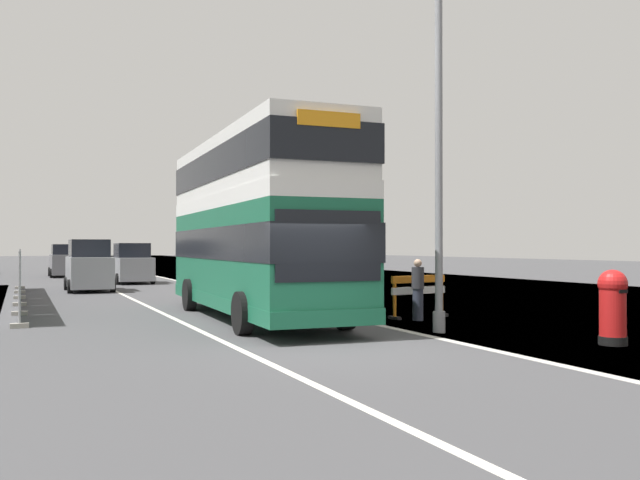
% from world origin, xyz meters
% --- Properties ---
extents(ground, '(140.00, 280.00, 0.10)m').
position_xyz_m(ground, '(0.62, 0.11, -0.05)').
color(ground, '#424244').
extents(double_decker_bus, '(3.14, 11.10, 5.04)m').
position_xyz_m(double_decker_bus, '(0.63, 6.32, 2.68)').
color(double_decker_bus, '#196042').
rests_on(double_decker_bus, ground).
extents(lamppost_foreground, '(0.29, 0.70, 9.18)m').
position_xyz_m(lamppost_foreground, '(3.59, 1.55, 4.35)').
color(lamppost_foreground, gray).
rests_on(lamppost_foreground, ground).
extents(red_pillar_postbox, '(0.59, 0.59, 1.56)m').
position_xyz_m(red_pillar_postbox, '(5.74, -1.60, 0.85)').
color(red_pillar_postbox, black).
rests_on(red_pillar_postbox, ground).
extents(roadworks_barrier, '(1.91, 0.69, 1.20)m').
position_xyz_m(roadworks_barrier, '(4.94, 4.60, 0.78)').
color(roadworks_barrier, orange).
rests_on(roadworks_barrier, ground).
extents(construction_site_fence, '(0.44, 17.20, 1.90)m').
position_xyz_m(construction_site_fence, '(-5.46, 15.00, 0.91)').
color(construction_site_fence, '#A8AAAD').
rests_on(construction_site_fence, ground).
extents(car_oncoming_near, '(1.98, 4.01, 2.33)m').
position_xyz_m(car_oncoming_near, '(-2.60, 20.39, 1.09)').
color(car_oncoming_near, gray).
rests_on(car_oncoming_near, ground).
extents(car_receding_mid, '(2.01, 4.26, 2.20)m').
position_xyz_m(car_receding_mid, '(0.18, 26.43, 1.03)').
color(car_receding_mid, gray).
rests_on(car_receding_mid, ground).
extents(car_receding_far, '(2.06, 4.58, 2.16)m').
position_xyz_m(car_receding_far, '(-2.68, 36.22, 1.02)').
color(car_receding_far, slate).
rests_on(car_receding_far, ground).
extents(pedestrian_at_kerb, '(0.34, 0.34, 1.68)m').
position_xyz_m(pedestrian_at_kerb, '(4.53, 3.99, 0.84)').
color(pedestrian_at_kerb, '#2D3342').
rests_on(pedestrian_at_kerb, ground).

